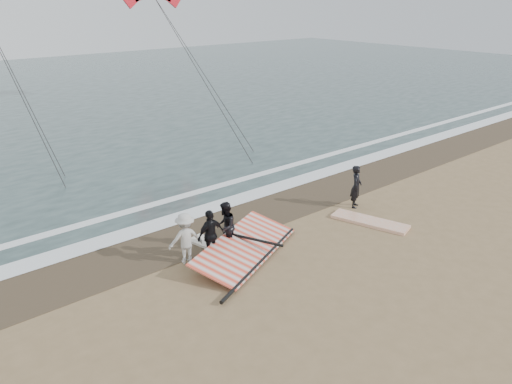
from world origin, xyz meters
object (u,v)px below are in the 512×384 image
at_px(board_cream, 219,247).
at_px(sail_rig, 241,248).
at_px(man_main, 356,186).
at_px(board_white, 370,221).

relative_size(board_cream, sail_rig, 0.50).
relative_size(man_main, sail_rig, 0.37).
height_order(man_main, board_white, man_main).
xyz_separation_m(man_main, board_cream, (-5.99, 0.57, -0.77)).
bearing_deg(board_cream, man_main, -17.67).
xyz_separation_m(man_main, board_white, (-0.74, -1.30, -0.77)).
bearing_deg(board_cream, sail_rig, -77.66).
xyz_separation_m(board_white, sail_rig, (-4.92, 1.16, 0.14)).
distance_m(man_main, board_cream, 6.06).
height_order(board_cream, sail_rig, sail_rig).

